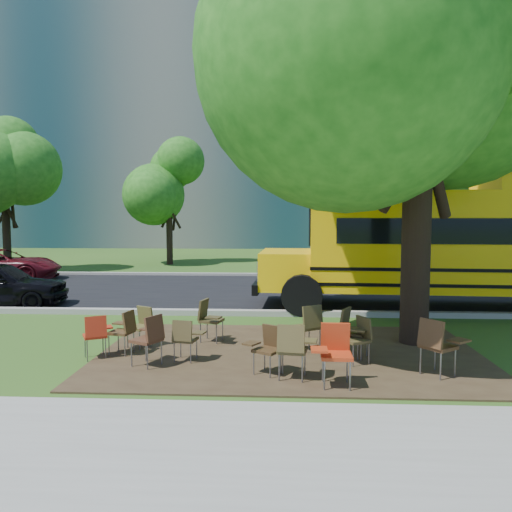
# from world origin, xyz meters

# --- Properties ---
(ground) EXTENTS (160.00, 160.00, 0.00)m
(ground) POSITION_xyz_m (0.00, 0.00, 0.00)
(ground) COLOR #284C18
(ground) RESTS_ON ground
(sidewalk) EXTENTS (60.00, 4.00, 0.04)m
(sidewalk) POSITION_xyz_m (0.00, -5.00, 0.02)
(sidewalk) COLOR gray
(sidewalk) RESTS_ON ground
(dirt_patch) EXTENTS (7.00, 4.50, 0.03)m
(dirt_patch) POSITION_xyz_m (1.00, -0.50, 0.01)
(dirt_patch) COLOR #382819
(dirt_patch) RESTS_ON ground
(asphalt_road) EXTENTS (80.00, 8.00, 0.04)m
(asphalt_road) POSITION_xyz_m (0.00, 7.00, 0.02)
(asphalt_road) COLOR black
(asphalt_road) RESTS_ON ground
(kerb_near) EXTENTS (80.00, 0.25, 0.14)m
(kerb_near) POSITION_xyz_m (0.00, 3.00, 0.07)
(kerb_near) COLOR gray
(kerb_near) RESTS_ON ground
(kerb_far) EXTENTS (80.00, 0.25, 0.14)m
(kerb_far) POSITION_xyz_m (0.00, 11.10, 0.07)
(kerb_far) COLOR gray
(kerb_far) RESTS_ON ground
(building_main) EXTENTS (38.00, 16.00, 22.00)m
(building_main) POSITION_xyz_m (-8.00, 36.00, 11.00)
(building_main) COLOR slate
(building_main) RESTS_ON ground
(bg_tree_0) EXTENTS (5.20, 5.20, 7.18)m
(bg_tree_0) POSITION_xyz_m (-12.00, 13.00, 4.57)
(bg_tree_0) COLOR black
(bg_tree_0) RESTS_ON ground
(bg_tree_2) EXTENTS (4.80, 4.80, 6.62)m
(bg_tree_2) POSITION_xyz_m (-5.00, 16.00, 4.21)
(bg_tree_2) COLOR black
(bg_tree_2) RESTS_ON ground
(bg_tree_3) EXTENTS (5.60, 5.60, 7.84)m
(bg_tree_3) POSITION_xyz_m (8.00, 14.00, 5.03)
(bg_tree_3) COLOR black
(bg_tree_3) RESTS_ON ground
(main_tree) EXTENTS (7.20, 7.20, 9.41)m
(main_tree) POSITION_xyz_m (3.49, 0.36, 5.79)
(main_tree) COLOR black
(main_tree) RESTS_ON ground
(chair_0) EXTENTS (0.54, 0.65, 0.80)m
(chair_0) POSITION_xyz_m (-2.46, -1.01, 0.50)
(chair_0) COLOR #B52B13
(chair_0) RESTS_ON ground
(chair_1) EXTENTS (0.56, 0.45, 0.77)m
(chair_1) POSITION_xyz_m (-0.82, -1.15, 0.48)
(chair_1) COLOR #453A1D
(chair_1) RESTS_ON ground
(chair_2) EXTENTS (0.59, 0.75, 0.90)m
(chair_2) POSITION_xyz_m (-1.38, -1.43, 0.56)
(chair_2) COLOR #4A2B1A
(chair_2) RESTS_ON ground
(chair_3) EXTENTS (0.68, 0.53, 0.80)m
(chair_3) POSITION_xyz_m (0.62, -1.72, 0.50)
(chair_3) COLOR #3F2B16
(chair_3) RESTS_ON ground
(chair_4) EXTENTS (0.66, 0.54, 0.91)m
(chair_4) POSITION_xyz_m (1.04, -2.01, 0.56)
(chair_4) COLOR #4E4222
(chair_4) RESTS_ON ground
(chair_5) EXTENTS (0.62, 0.56, 0.95)m
(chair_5) POSITION_xyz_m (1.63, -2.24, 0.59)
(chair_5) COLOR #B23113
(chair_5) RESTS_ON ground
(chair_6) EXTENTS (0.67, 0.56, 0.83)m
(chair_6) POSITION_xyz_m (2.16, -1.06, 0.51)
(chair_6) COLOR #473C1E
(chair_6) RESTS_ON ground
(chair_7) EXTENTS (0.81, 0.64, 0.95)m
(chair_7) POSITION_xyz_m (3.31, -1.75, 0.59)
(chair_7) COLOR #4C301B
(chair_7) RESTS_ON ground
(chair_8) EXTENTS (0.49, 0.62, 0.83)m
(chair_8) POSITION_xyz_m (-2.05, -0.72, 0.51)
(chair_8) COLOR #4A341A
(chair_8) RESTS_ON ground
(chair_9) EXTENTS (0.67, 0.53, 0.80)m
(chair_9) POSITION_xyz_m (-1.89, -0.22, 0.50)
(chair_9) COLOR brown
(chair_9) RESTS_ON ground
(chair_10) EXTENTS (0.52, 0.67, 0.88)m
(chair_10) POSITION_xyz_m (-0.62, 0.23, 0.54)
(chair_10) COLOR #42391C
(chair_10) RESTS_ON ground
(chair_11) EXTENTS (0.61, 0.75, 0.91)m
(chair_11) POSITION_xyz_m (1.37, -0.34, 0.56)
(chair_11) COLOR #494220
(chair_11) RESTS_ON ground
(chair_12) EXTENTS (0.59, 0.75, 0.90)m
(chair_12) POSITION_xyz_m (2.10, -0.72, 0.56)
(chair_12) COLOR #483C1F
(chair_12) RESTS_ON ground
(bg_car_red) EXTENTS (4.79, 2.77, 1.26)m
(bg_car_red) POSITION_xyz_m (-10.16, 9.19, 0.63)
(bg_car_red) COLOR #510D15
(bg_car_red) RESTS_ON ground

